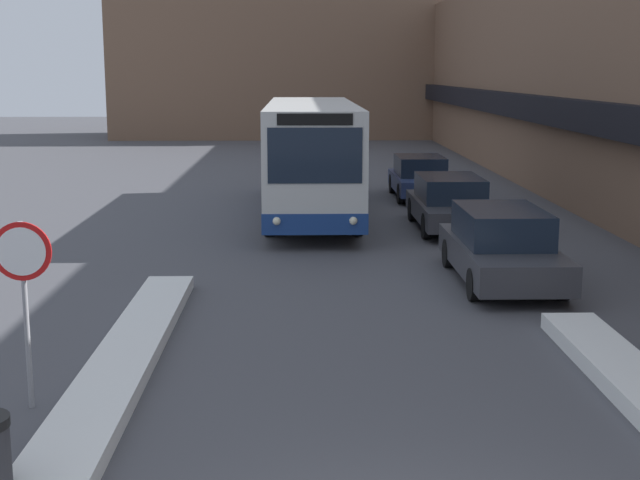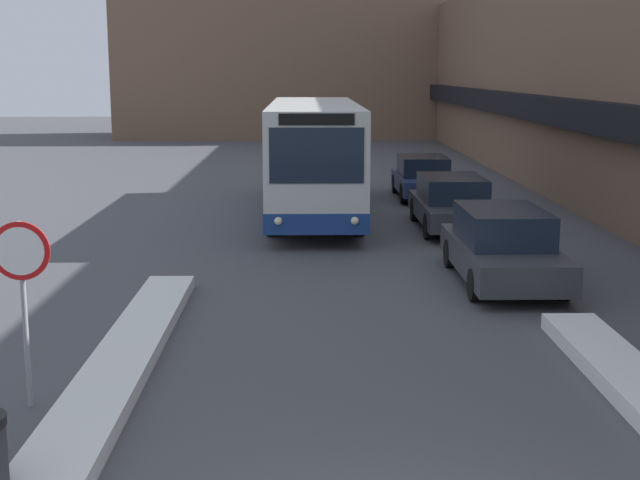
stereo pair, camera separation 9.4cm
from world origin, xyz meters
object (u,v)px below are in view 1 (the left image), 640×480
at_px(parked_car_back, 420,177).
at_px(parked_car_front, 501,246).
at_px(stop_sign, 23,274).
at_px(city_bus, 311,155).
at_px(parked_car_middle, 450,202).

bearing_deg(parked_car_back, parked_car_front, -90.00).
relative_size(parked_car_front, stop_sign, 1.93).
bearing_deg(stop_sign, city_bus, 76.21).
xyz_separation_m(parked_car_front, parked_car_back, (0.00, 12.55, -0.04)).
relative_size(parked_car_back, stop_sign, 1.74).
distance_m(parked_car_front, stop_sign, 10.38).
relative_size(city_bus, parked_car_back, 2.76).
bearing_deg(parked_car_middle, parked_car_back, 90.00).
bearing_deg(parked_car_front, parked_car_back, 90.00).
xyz_separation_m(parked_car_front, stop_sign, (-7.71, -6.86, 1.03)).
xyz_separation_m(city_bus, parked_car_middle, (3.81, -2.69, -1.08)).
height_order(city_bus, parked_car_front, city_bus).
distance_m(parked_car_back, stop_sign, 20.92).
bearing_deg(parked_car_middle, parked_car_front, -90.00).
xyz_separation_m(city_bus, parked_car_back, (3.81, 3.50, -1.09)).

